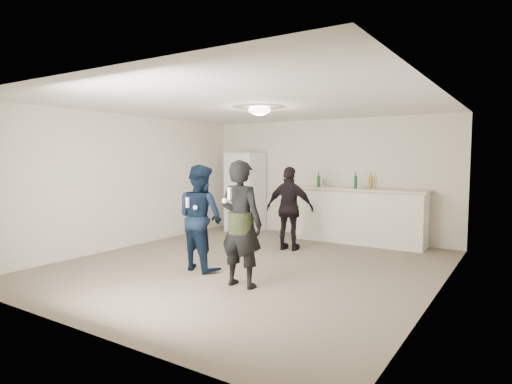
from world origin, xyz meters
The scene contains 21 objects.
floor centered at (0.00, 0.00, 0.00)m, with size 6.00×6.00×0.00m, color #6B5B4C.
ceiling centered at (0.00, 0.00, 2.50)m, with size 6.00×6.00×0.00m, color silver.
wall_back centered at (0.00, 3.00, 1.25)m, with size 6.00×6.00×0.00m, color beige.
wall_front centered at (0.00, -3.00, 1.25)m, with size 6.00×6.00×0.00m, color beige.
wall_left centered at (-2.75, 0.00, 1.25)m, with size 6.00×6.00×0.00m, color beige.
wall_right centered at (2.75, 0.00, 1.25)m, with size 6.00×6.00×0.00m, color beige.
counter centered at (0.81, 2.67, 0.53)m, with size 2.60×0.56×1.05m, color white.
counter_top centered at (0.81, 2.67, 1.07)m, with size 2.68×0.64×0.04m, color beige.
fridge centered at (-1.84, 2.60, 0.90)m, with size 0.70×0.70×1.80m, color silver.
fridge_handle centered at (-1.56, 2.23, 1.30)m, with size 0.02×0.02×0.60m, color silver.
ceiling_dome centered at (0.00, 0.30, 2.45)m, with size 0.36×0.36×0.16m, color white.
shaker centered at (0.06, 2.76, 1.18)m, with size 0.08×0.08×0.17m, color #B8B7BC.
man centered at (-0.50, -0.58, 0.80)m, with size 0.77×0.60×1.59m, color #0E1F3B.
woman centered at (0.51, -0.95, 0.84)m, with size 0.61×0.40×1.67m, color black.
camo_shorts centered at (0.51, -0.95, 0.85)m, with size 0.34×0.34×0.28m, color #2D3819.
spectator centered at (-0.01, 1.35, 0.77)m, with size 0.90×0.37×1.53m, color black.
remote_man centered at (-0.50, -0.86, 1.05)m, with size 0.04×0.04×0.15m, color white.
nunchuk_man centered at (-0.38, -0.83, 0.98)m, with size 0.07×0.07×0.07m, color silver.
remote_woman centered at (0.51, -1.20, 1.25)m, with size 0.04×0.04×0.15m, color white.
nunchuk_woman centered at (0.41, -1.17, 1.15)m, with size 0.07×0.07×0.07m, color white.
bottle_cluster centered at (0.66, 2.66, 1.20)m, with size 1.10×0.41×0.25m.
Camera 1 is at (3.68, -5.50, 1.71)m, focal length 30.00 mm.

